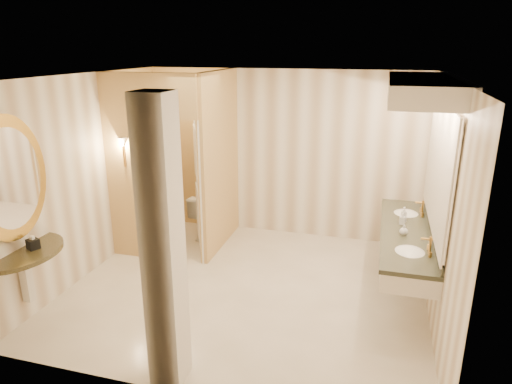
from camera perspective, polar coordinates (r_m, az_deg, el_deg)
floor at (r=6.13m, az=-1.15°, el=-11.87°), size 4.50×4.50×0.00m
ceiling at (r=5.33m, az=-1.34°, el=14.22°), size 4.50×4.50×0.00m
wall_back at (r=7.45m, az=3.22°, el=4.73°), size 4.50×0.02×2.70m
wall_front at (r=3.85m, az=-9.96°, el=-8.44°), size 4.50×0.02×2.70m
wall_left at (r=6.57m, az=-20.39°, el=1.83°), size 0.02×4.00×2.70m
wall_right at (r=5.41m, az=22.24°, el=-1.69°), size 0.02×4.00×2.70m
toilet_closet at (r=6.83m, az=-7.97°, el=3.67°), size 1.50×1.55×2.70m
wall_sconce at (r=6.65m, az=-16.32°, el=5.81°), size 0.14×0.14×0.42m
vanity at (r=5.69m, az=19.46°, el=2.47°), size 0.75×2.50×2.09m
console_shelf at (r=5.56m, az=-28.11°, el=-2.03°), size 1.05×1.05×1.98m
pillar at (r=4.10m, az=-11.58°, el=-6.83°), size 0.30×0.30×2.70m
tissue_box at (r=5.67m, az=-26.10°, el=-5.86°), size 0.15×0.15×0.11m
toilet at (r=7.59m, az=-5.89°, el=-2.83°), size 0.51×0.78×0.74m
soap_bottle_a at (r=6.06m, az=17.83°, el=-3.18°), size 0.07×0.07×0.15m
soap_bottle_b at (r=5.74m, az=17.99°, el=-4.53°), size 0.12×0.12×0.13m
soap_bottle_c at (r=6.12m, az=17.99°, el=-2.71°), size 0.10×0.10×0.21m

